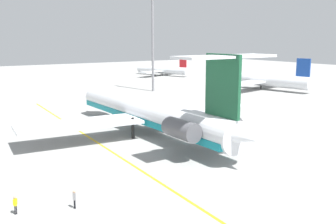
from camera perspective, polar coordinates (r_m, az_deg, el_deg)
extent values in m
plane|color=gray|center=(58.11, -5.41, -4.57)|extent=(358.96, 358.96, 0.00)
cylinder|color=silver|center=(62.74, -3.05, 0.03)|extent=(41.00, 4.88, 4.37)
cone|color=silver|center=(80.71, -10.61, 2.29)|extent=(4.60, 4.25, 4.19)
cone|color=silver|center=(46.76, 10.10, -3.41)|extent=(6.42, 3.79, 3.71)
cube|color=teal|center=(62.93, -3.04, -0.85)|extent=(40.09, 4.96, 0.96)
cube|color=silver|center=(58.82, -12.95, -1.73)|extent=(8.47, 18.75, 0.44)
cube|color=silver|center=(69.99, 4.49, 0.51)|extent=(8.91, 18.87, 0.44)
cylinder|color=#515156|center=(49.28, 1.97, -2.58)|extent=(5.49, 2.60, 2.53)
cube|color=silver|center=(49.72, 2.68, -2.47)|extent=(3.29, 1.43, 0.52)
cylinder|color=#515156|center=(53.63, 8.05, -1.58)|extent=(5.49, 2.60, 2.53)
cube|color=silver|center=(53.13, 7.44, -1.68)|extent=(3.29, 1.43, 0.52)
cube|color=#195133|center=(47.68, 8.03, 3.85)|extent=(5.92, 0.51, 7.73)
cube|color=silver|center=(44.75, 5.19, 8.03)|extent=(4.17, 6.42, 0.31)
cube|color=silver|center=(49.49, 11.54, 8.13)|extent=(4.17, 6.42, 0.31)
cylinder|color=black|center=(73.91, -8.07, 0.03)|extent=(0.48, 0.48, 3.31)
cylinder|color=black|center=(60.29, -5.20, -2.38)|extent=(0.48, 0.48, 3.31)
cylinder|color=black|center=(63.87, 0.29, -1.58)|extent=(0.48, 0.48, 3.31)
cylinder|color=silver|center=(162.15, -0.89, 6.23)|extent=(24.41, 11.36, 2.98)
cone|color=silver|center=(169.96, -4.25, 6.42)|extent=(3.26, 3.49, 2.83)
cube|color=silver|center=(156.55, -2.49, 5.95)|extent=(7.97, 12.16, 0.36)
cube|color=silver|center=(167.92, 0.60, 6.29)|extent=(7.97, 12.16, 0.36)
cube|color=#B2191E|center=(155.75, 2.23, 7.33)|extent=(3.15, 1.40, 4.06)
cylinder|color=black|center=(162.26, -0.89, 5.77)|extent=(0.36, 0.36, 2.00)
cylinder|color=silver|center=(121.75, 13.59, 4.65)|extent=(31.19, 10.08, 3.72)
cone|color=silver|center=(130.38, 7.72, 5.25)|extent=(3.71, 4.09, 3.53)
cube|color=silver|center=(114.25, 11.25, 4.17)|extent=(8.23, 15.01, 0.45)
cube|color=silver|center=(129.52, 15.64, 4.75)|extent=(8.23, 15.01, 0.45)
cube|color=#19429E|center=(115.18, 19.33, 6.20)|extent=(4.04, 1.20, 5.07)
cylinder|color=black|center=(121.93, 13.56, 3.90)|extent=(0.45, 0.45, 2.50)
cylinder|color=black|center=(37.85, -21.63, -13.32)|extent=(0.10, 0.10, 0.82)
cylinder|color=black|center=(37.92, -21.45, -13.26)|extent=(0.10, 0.10, 0.82)
cylinder|color=yellow|center=(37.60, -21.62, -12.26)|extent=(0.28, 0.28, 0.65)
sphere|color=tan|center=(37.43, -21.67, -11.62)|extent=(0.26, 0.26, 0.26)
cylinder|color=yellow|center=(37.50, -21.85, -12.29)|extent=(0.08, 0.08, 0.55)
cylinder|color=yellow|center=(37.68, -21.39, -12.14)|extent=(0.08, 0.08, 0.55)
cylinder|color=black|center=(37.38, -13.54, -13.12)|extent=(0.11, 0.11, 0.85)
cylinder|color=black|center=(37.50, -13.66, -13.04)|extent=(0.11, 0.11, 0.85)
cylinder|color=gray|center=(37.14, -13.65, -12.01)|extent=(0.29, 0.29, 0.67)
sphere|color=tan|center=(36.96, -13.68, -11.34)|extent=(0.26, 0.26, 0.26)
cylinder|color=gray|center=(36.98, -13.51, -12.05)|extent=(0.08, 0.08, 0.57)
cylinder|color=gray|center=(37.28, -13.80, -11.87)|extent=(0.08, 0.08, 0.57)
cube|color=gold|center=(59.58, -10.59, -4.32)|extent=(79.90, 4.14, 0.01)
cylinder|color=slate|center=(113.06, -2.26, 10.55)|extent=(0.70, 0.70, 29.61)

